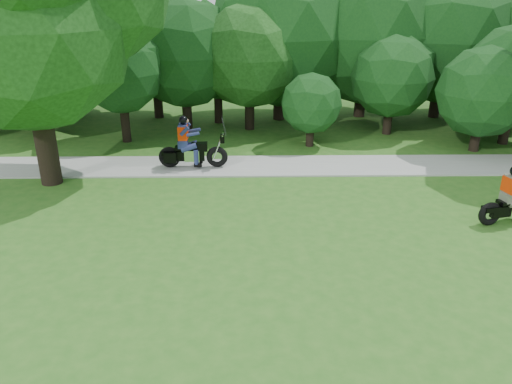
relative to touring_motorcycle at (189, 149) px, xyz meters
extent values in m
plane|color=#2A621C|center=(6.04, -7.83, -0.75)|extent=(100.00, 100.00, 0.00)
cube|color=#969691|center=(6.04, 0.17, -0.72)|extent=(60.00, 2.20, 0.06)
cylinder|color=black|center=(8.30, 4.46, -0.07)|extent=(0.38, 0.38, 1.35)
sphere|color=#113914|center=(8.30, 4.46, 1.76)|extent=(3.54, 3.54, 3.54)
cylinder|color=black|center=(11.15, 1.95, -0.15)|extent=(0.38, 0.38, 1.18)
sphere|color=#113914|center=(11.15, 1.95, 1.59)|extent=(3.55, 3.55, 3.55)
cylinder|color=black|center=(2.20, 5.36, 0.15)|extent=(0.43, 0.43, 1.80)
sphere|color=#184112|center=(2.20, 5.36, 2.56)|extent=(4.63, 4.63, 4.63)
cylinder|color=black|center=(0.71, 6.57, 0.15)|extent=(0.39, 0.39, 1.80)
sphere|color=#113914|center=(0.71, 6.57, 2.31)|extent=(3.88, 3.88, 3.88)
cylinder|color=black|center=(-6.52, 8.31, 0.15)|extent=(0.50, 0.50, 1.80)
sphere|color=#113914|center=(-6.52, 8.31, 2.98)|extent=(5.92, 5.92, 5.92)
cylinder|color=black|center=(-2.34, 7.65, 0.15)|extent=(0.44, 0.44, 1.80)
sphere|color=#113914|center=(-2.34, 7.65, 2.64)|extent=(4.88, 4.88, 4.88)
cylinder|color=black|center=(7.75, 7.73, 0.15)|extent=(0.54, 0.54, 1.80)
sphere|color=#113914|center=(7.75, 7.73, 3.26)|extent=(6.78, 6.78, 6.78)
cylinder|color=black|center=(-0.67, 5.58, 0.15)|extent=(0.44, 0.44, 1.80)
sphere|color=#113914|center=(-0.67, 5.58, 2.61)|extent=(4.78, 4.78, 4.78)
cylinder|color=black|center=(12.78, 2.91, 0.01)|extent=(0.40, 0.40, 1.52)
cylinder|color=black|center=(-3.01, 3.45, 0.15)|extent=(0.37, 0.37, 1.80)
sphere|color=#113914|center=(-3.01, 3.45, 2.16)|extent=(3.41, 3.41, 3.41)
cylinder|color=black|center=(-9.60, 8.33, 0.15)|extent=(0.56, 0.56, 1.80)
sphere|color=#113914|center=(-9.60, 8.33, 3.38)|extent=(7.15, 7.15, 7.15)
cylinder|color=black|center=(4.66, 2.71, -0.27)|extent=(0.32, 0.32, 0.96)
sphere|color=#113914|center=(4.66, 2.71, 1.02)|extent=(2.47, 2.47, 2.47)
cylinder|color=black|center=(-6.75, 3.82, -0.23)|extent=(0.37, 0.37, 1.04)
sphere|color=#113914|center=(-6.75, 3.82, 1.37)|extent=(3.31, 3.31, 3.31)
cylinder|color=black|center=(15.20, 7.71, 0.15)|extent=(0.51, 0.51, 1.80)
cylinder|color=black|center=(11.46, 7.52, 0.15)|extent=(0.51, 0.51, 1.80)
sphere|color=#113914|center=(11.46, 7.52, 3.09)|extent=(6.27, 6.27, 6.27)
cylinder|color=black|center=(3.64, 7.19, 0.15)|extent=(0.54, 0.54, 1.80)
sphere|color=#113914|center=(3.64, 7.19, 3.26)|extent=(6.80, 6.80, 6.80)
cylinder|color=black|center=(-4.46, -1.33, 1.35)|extent=(0.68, 0.68, 4.20)
sphere|color=#184112|center=(-4.46, -1.33, 4.25)|extent=(6.40, 6.40, 6.40)
torus|color=black|center=(8.73, -4.73, -0.41)|extent=(0.71, 0.35, 0.68)
cube|color=black|center=(9.34, -4.58, -0.36)|extent=(1.21, 0.51, 0.31)
cube|color=black|center=(9.21, -4.61, -0.10)|extent=(0.57, 0.42, 0.10)
cube|color=#535747|center=(9.21, -4.61, 0.03)|extent=(0.37, 0.43, 0.23)
cube|color=#535747|center=(9.23, -4.61, 0.38)|extent=(0.34, 0.46, 0.54)
cube|color=red|center=(9.23, -4.61, 0.40)|extent=(0.38, 0.50, 0.43)
torus|color=black|center=(-0.70, 0.00, -0.30)|extent=(0.77, 0.22, 0.77)
torus|color=black|center=(1.01, 0.01, -0.30)|extent=(0.77, 0.22, 0.77)
cube|color=black|center=(-0.05, 0.00, -0.25)|extent=(1.23, 0.27, 0.35)
cube|color=silver|center=(0.12, 0.00, -0.25)|extent=(0.53, 0.38, 0.44)
cube|color=black|center=(0.39, 0.00, 0.08)|extent=(0.57, 0.33, 0.29)
cube|color=black|center=(-0.19, 0.00, 0.04)|extent=(0.57, 0.36, 0.11)
cylinder|color=silver|center=(1.05, 0.01, 0.08)|extent=(0.44, 0.05, 0.99)
cylinder|color=silver|center=(1.24, 0.01, 0.56)|extent=(0.04, 0.70, 0.04)
cube|color=black|center=(-0.64, -0.25, -0.25)|extent=(0.46, 0.13, 0.37)
cube|color=black|center=(-0.64, 0.24, -0.25)|extent=(0.46, 0.13, 0.37)
cube|color=navy|center=(-0.19, 0.00, 0.19)|extent=(0.33, 0.42, 0.26)
cube|color=navy|center=(-0.16, 0.00, 0.59)|extent=(0.29, 0.46, 0.62)
cube|color=red|center=(-0.16, 0.00, 0.61)|extent=(0.32, 0.51, 0.48)
sphere|color=black|center=(-0.13, 0.00, 1.05)|extent=(0.31, 0.31, 0.31)
camera|label=1|loc=(2.13, -17.00, 5.37)|focal=35.00mm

